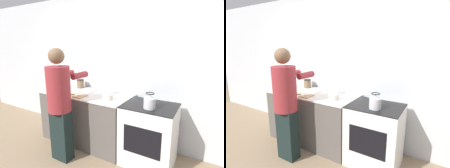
% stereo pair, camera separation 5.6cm
% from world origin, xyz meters
% --- Properties ---
extents(ground_plane, '(12.00, 12.00, 0.00)m').
position_xyz_m(ground_plane, '(0.00, 0.00, 0.00)').
color(ground_plane, '#997F60').
extents(wall_back, '(8.00, 0.05, 2.60)m').
position_xyz_m(wall_back, '(0.00, 0.76, 1.30)').
color(wall_back, silver).
rests_on(wall_back, ground_plane).
extents(counter, '(1.60, 0.72, 0.89)m').
position_xyz_m(counter, '(-0.37, 0.35, 0.45)').
color(counter, '#5B5651').
rests_on(counter, ground_plane).
extents(oven, '(0.73, 0.60, 0.90)m').
position_xyz_m(oven, '(0.80, 0.30, 0.45)').
color(oven, silver).
rests_on(oven, ground_plane).
extents(person, '(0.38, 0.61, 1.68)m').
position_xyz_m(person, '(-0.37, -0.25, 0.91)').
color(person, black).
rests_on(person, ground_plane).
extents(cutting_board, '(0.37, 0.20, 0.02)m').
position_xyz_m(cutting_board, '(-0.42, 0.13, 0.90)').
color(cutting_board, tan).
rests_on(cutting_board, counter).
extents(knife, '(0.19, 0.10, 0.01)m').
position_xyz_m(knife, '(-0.40, 0.12, 0.91)').
color(knife, silver).
rests_on(knife, cutting_board).
extents(kettle, '(0.16, 0.16, 0.21)m').
position_xyz_m(kettle, '(0.82, 0.18, 0.98)').
color(kettle, silver).
rests_on(kettle, oven).
extents(bowl_prep, '(0.17, 0.17, 0.07)m').
position_xyz_m(bowl_prep, '(-1.02, 0.46, 0.93)').
color(bowl_prep, '#9E4738').
rests_on(bowl_prep, counter).
extents(bowl_mixing, '(0.15, 0.15, 0.09)m').
position_xyz_m(bowl_mixing, '(0.15, 0.21, 0.94)').
color(bowl_mixing, silver).
rests_on(bowl_mixing, counter).
extents(canister_jar, '(0.14, 0.14, 0.16)m').
position_xyz_m(canister_jar, '(-0.70, 0.60, 0.98)').
color(canister_jar, '#756047').
rests_on(canister_jar, counter).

